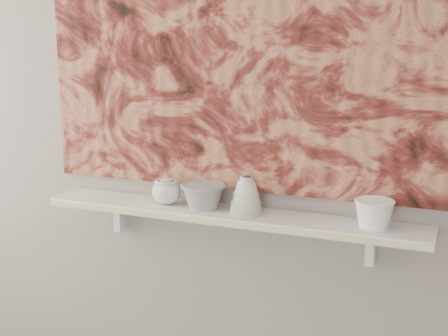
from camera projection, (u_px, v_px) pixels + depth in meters
The scene contains 11 objects.
wall_back at pixel (240, 90), 2.21m from camera, with size 3.60×3.60×0.00m, color gray.
shelf at pixel (230, 215), 2.21m from camera, with size 1.40×0.18×0.03m, color white.
shelf_stripe at pixel (220, 222), 2.13m from camera, with size 1.40×0.01×0.02m, color beige.
bracket_left at pixel (120, 216), 2.47m from camera, with size 0.03×0.06×0.12m, color white.
bracket_right at pixel (371, 247), 2.11m from camera, with size 0.03×0.06×0.12m, color white.
painting at pixel (238, 35), 2.15m from camera, with size 1.50×0.03×1.10m, color maroon.
house_motif at pixel (365, 132), 2.05m from camera, with size 0.09×0.00×0.08m, color black.
bowl_grey at pixel (203, 195), 2.24m from camera, with size 0.16×0.16×0.09m, color gray, non-canonical shape.
cup_cream at pixel (166, 192), 2.29m from camera, with size 0.10×0.10×0.10m, color silver, non-canonical shape.
bell_vessel at pixel (246, 195), 2.17m from camera, with size 0.12×0.12×0.13m, color silver, non-canonical shape.
bowl_white at pixel (374, 213), 2.02m from camera, with size 0.13×0.13×0.09m, color white, non-canonical shape.
Camera 1 is at (0.77, -0.48, 1.56)m, focal length 50.00 mm.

